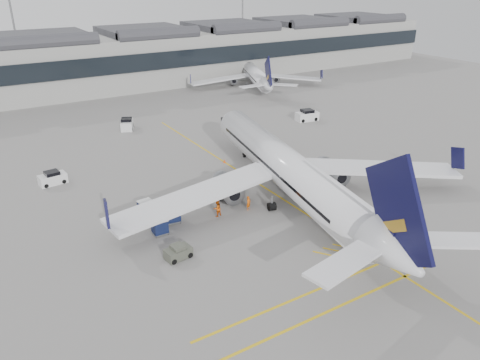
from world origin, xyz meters
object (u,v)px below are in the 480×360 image
ramp_agent_a (249,203)px  ramp_agent_b (217,208)px  baggage_cart_a (214,188)px  pushback_tug (178,252)px  airliner_main (288,170)px  belt_loader (223,190)px

ramp_agent_a → ramp_agent_b: size_ratio=0.83×
baggage_cart_a → pushback_tug: bearing=-151.7°
airliner_main → baggage_cart_a: 8.80m
ramp_agent_a → pushback_tug: ramp_agent_a is taller
airliner_main → ramp_agent_a: bearing=-168.7°
belt_loader → baggage_cart_a: 1.13m
pushback_tug → airliner_main: bearing=9.1°
ramp_agent_b → pushback_tug: size_ratio=0.76×
belt_loader → ramp_agent_b: 5.35m
airliner_main → pushback_tug: 16.69m
belt_loader → pushback_tug: bearing=-153.9°
ramp_agent_a → pushback_tug: 11.48m
ramp_agent_a → belt_loader: bearing=72.2°
airliner_main → pushback_tug: bearing=-152.1°
baggage_cart_a → ramp_agent_b: 4.92m
baggage_cart_a → airliner_main: bearing=-54.5°
airliner_main → pushback_tug: (-15.75, -4.64, -2.95)m
baggage_cart_a → ramp_agent_a: bearing=-91.1°
baggage_cart_a → pushback_tug: size_ratio=0.81×
ramp_agent_a → ramp_agent_b: bearing=149.0°
airliner_main → baggage_cart_a: (-6.82, 4.94, -2.58)m
baggage_cart_a → pushback_tug: 13.11m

